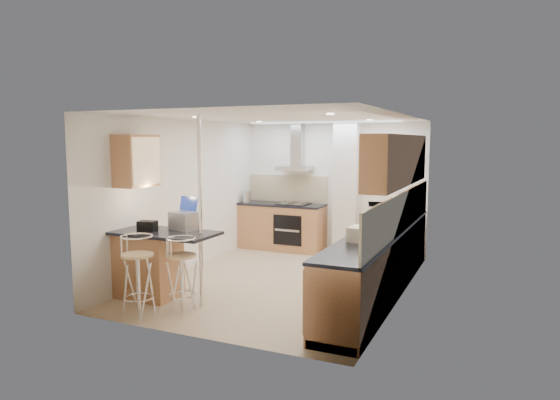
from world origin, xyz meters
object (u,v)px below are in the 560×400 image
at_px(laptop, 184,221).
at_px(bar_stool_end, 182,274).
at_px(microwave, 382,215).
at_px(bar_stool_near, 138,275).
at_px(bread_bin, 361,234).

height_order(laptop, bar_stool_end, laptop).
relative_size(laptop, bar_stool_end, 0.37).
bearing_deg(microwave, bar_stool_near, 117.98).
distance_m(microwave, bar_stool_near, 3.48).
bearing_deg(bar_stool_near, bread_bin, 2.52).
bearing_deg(microwave, bread_bin, 164.02).
bearing_deg(bar_stool_end, bar_stool_near, 173.00).
relative_size(microwave, bread_bin, 1.73).
relative_size(bar_stool_near, bread_bin, 3.00).
height_order(bar_stool_near, bread_bin, bread_bin).
bearing_deg(bar_stool_near, laptop, 61.92).
xyz_separation_m(bar_stool_near, bar_stool_end, (0.41, 0.34, -0.03)).
bearing_deg(bar_stool_near, bar_stool_end, 16.33).
bearing_deg(laptop, microwave, 45.94).
relative_size(microwave, bar_stool_near, 0.58).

